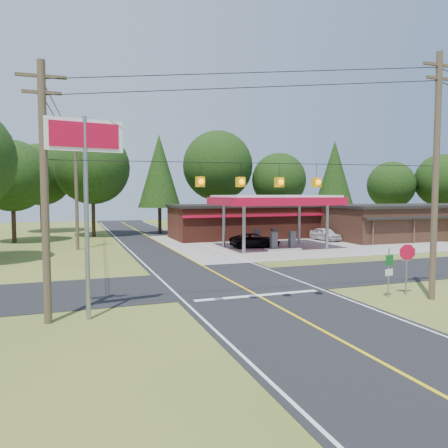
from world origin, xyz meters
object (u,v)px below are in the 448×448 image
object	(u,v)px
gas_canopy	(274,202)
sedan_car	(325,234)
suv_car	(255,241)
big_stop_sign	(85,166)
octagonal_stop_sign	(407,256)

from	to	relation	value
gas_canopy	sedan_car	xyz separation A→B (m)	(8.00, 4.00, -3.58)
suv_car	big_stop_sign	size ratio (longest dim) A/B	0.58
octagonal_stop_sign	sedan_car	bearing A→B (deg)	66.39
suv_car	sedan_car	distance (m)	9.89
suv_car	big_stop_sign	distance (m)	25.19
gas_canopy	octagonal_stop_sign	xyz separation A→B (m)	(-2.00, -18.88, -2.33)
big_stop_sign	octagonal_stop_sign	size ratio (longest dim) A/B	3.09
suv_car	sedan_car	world-z (taller)	sedan_car
gas_canopy	sedan_car	bearing A→B (deg)	26.57
sedan_car	big_stop_sign	bearing A→B (deg)	-142.94
sedan_car	octagonal_stop_sign	xyz separation A→B (m)	(-10.00, -22.88, 1.25)
octagonal_stop_sign	gas_canopy	bearing A→B (deg)	83.95
suv_car	big_stop_sign	bearing A→B (deg)	148.49
gas_canopy	big_stop_sign	size ratio (longest dim) A/B	1.32
big_stop_sign	gas_canopy	bearing A→B (deg)	46.65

